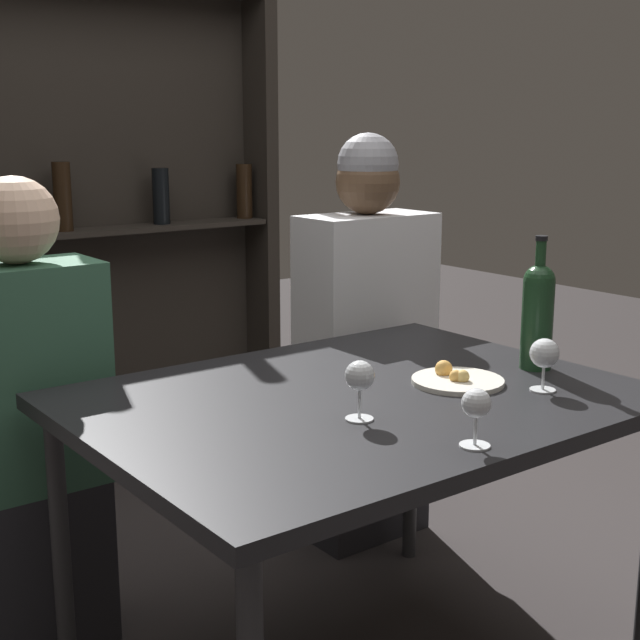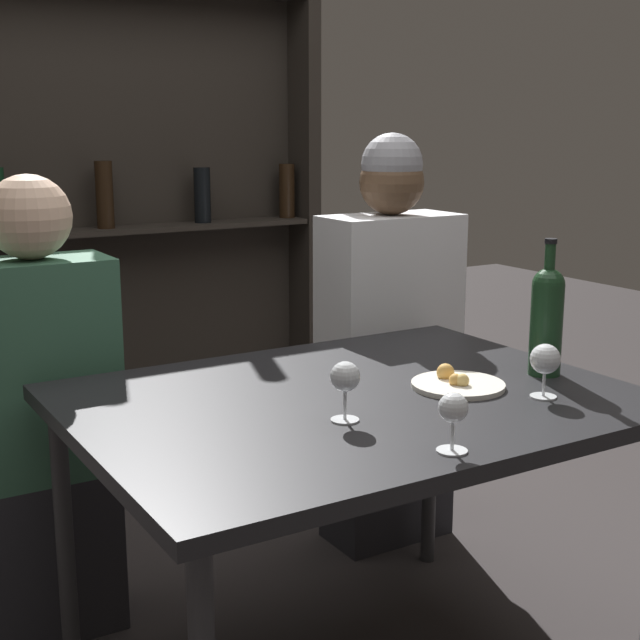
{
  "view_description": "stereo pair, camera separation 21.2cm",
  "coord_description": "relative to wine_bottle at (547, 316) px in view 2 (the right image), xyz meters",
  "views": [
    {
      "loc": [
        -1.25,
        -1.51,
        1.35
      ],
      "look_at": [
        0.0,
        0.14,
        0.9
      ],
      "focal_mm": 50.0,
      "sensor_mm": 36.0,
      "label": 1
    },
    {
      "loc": [
        -1.07,
        -1.63,
        1.35
      ],
      "look_at": [
        0.0,
        0.14,
        0.9
      ],
      "focal_mm": 50.0,
      "sensor_mm": 36.0,
      "label": 2
    }
  ],
  "objects": [
    {
      "name": "seated_person_right",
      "position": [
        0.05,
        0.73,
        -0.26
      ],
      "size": [
        0.44,
        0.22,
        1.33
      ],
      "color": "#26262B",
      "rests_on": "ground_plane"
    },
    {
      "name": "wine_bottle",
      "position": [
        0.0,
        0.0,
        0.0
      ],
      "size": [
        0.08,
        0.08,
        0.34
      ],
      "color": "#19381E",
      "rests_on": "dining_table"
    },
    {
      "name": "seated_person_left",
      "position": [
        -1.05,
        0.73,
        -0.31
      ],
      "size": [
        0.38,
        0.22,
        1.23
      ],
      "color": "#26262B",
      "rests_on": "ground_plane"
    },
    {
      "name": "wine_glass_1",
      "position": [
        -0.14,
        -0.14,
        -0.06
      ],
      "size": [
        0.07,
        0.07,
        0.12
      ],
      "color": "silver",
      "rests_on": "dining_table"
    },
    {
      "name": "food_plate_0",
      "position": [
        -0.26,
        0.02,
        -0.14
      ],
      "size": [
        0.22,
        0.22,
        0.05
      ],
      "color": "silver",
      "rests_on": "dining_table"
    },
    {
      "name": "wine_glass_0",
      "position": [
        -0.54,
        -0.3,
        -0.07
      ],
      "size": [
        0.06,
        0.06,
        0.12
      ],
      "color": "silver",
      "rests_on": "dining_table"
    },
    {
      "name": "wine_rack_wall",
      "position": [
        -0.5,
        1.9,
        0.19
      ],
      "size": [
        1.84,
        0.21,
        2.14
      ],
      "color": "#28231E",
      "rests_on": "ground_plane"
    },
    {
      "name": "wine_glass_2",
      "position": [
        -0.62,
        -0.05,
        -0.06
      ],
      "size": [
        0.06,
        0.06,
        0.13
      ],
      "color": "silver",
      "rests_on": "dining_table"
    },
    {
      "name": "dining_table",
      "position": [
        -0.5,
        0.1,
        -0.21
      ],
      "size": [
        1.25,
        0.96,
        0.75
      ],
      "color": "black",
      "rests_on": "ground_plane"
    }
  ]
}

